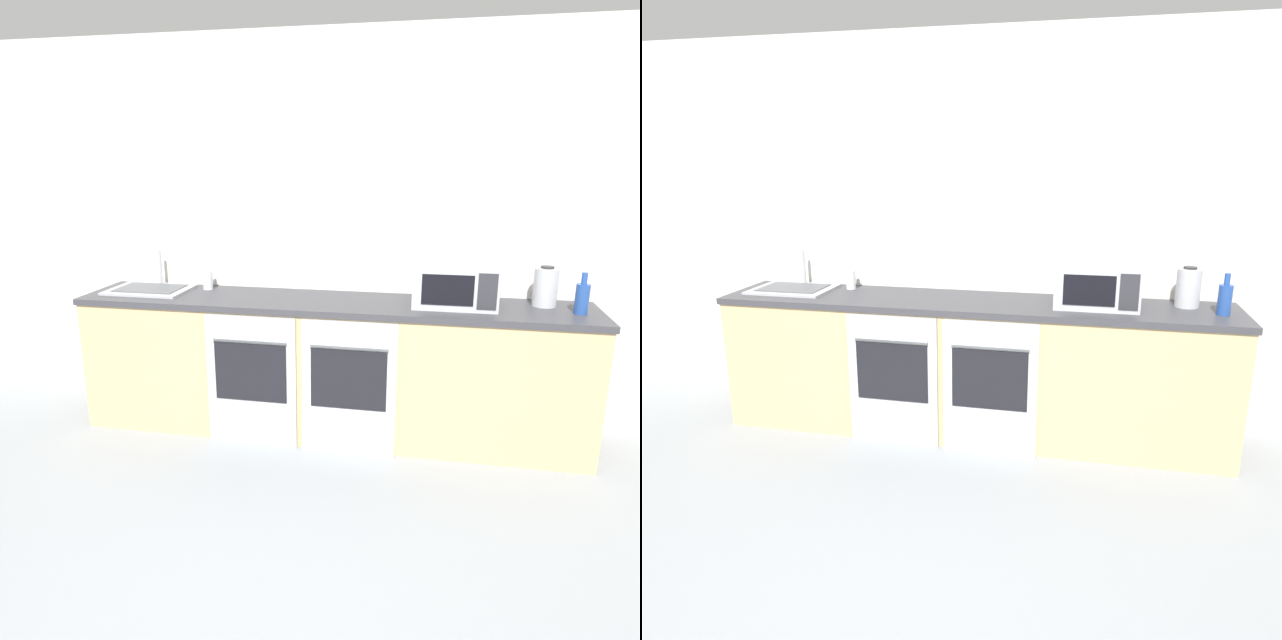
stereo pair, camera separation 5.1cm
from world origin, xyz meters
The scene contains 9 objects.
wall_back centered at (0.00, 2.47, 1.30)m, with size 10.00×0.06×2.60m.
counter_back centered at (0.00, 2.14, 0.46)m, with size 3.32×0.61×0.91m.
oven_left centered at (-0.45, 1.83, 0.44)m, with size 0.58×0.06×0.86m.
oven_right centered at (0.17, 1.83, 0.44)m, with size 0.58×0.06×0.86m.
microwave centered at (0.78, 2.17, 1.05)m, with size 0.51×0.38×0.27m.
bottle_blue centered at (1.51, 2.10, 1.01)m, with size 0.08×0.08×0.25m.
bottle_clear centered at (-0.90, 2.30, 0.98)m, with size 0.07×0.07×0.18m.
kettle centered at (1.33, 2.26, 1.03)m, with size 0.14×0.14×0.25m.
sink centered at (-1.28, 2.18, 0.93)m, with size 0.54×0.42×0.25m.
Camera 1 is at (0.65, -1.39, 1.77)m, focal length 32.00 mm.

